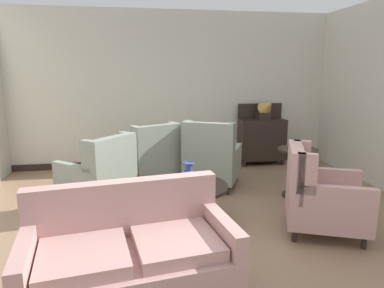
% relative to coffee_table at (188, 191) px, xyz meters
% --- Properties ---
extents(ground, '(9.19, 9.19, 0.00)m').
position_rel_coffee_table_xyz_m(ground, '(0.15, -0.54, -0.40)').
color(ground, '#896B51').
extents(wall_back, '(6.31, 0.08, 2.93)m').
position_rel_coffee_table_xyz_m(wall_back, '(0.15, 2.75, 1.06)').
color(wall_back, beige).
rests_on(wall_back, ground).
extents(baseboard_back, '(6.15, 0.03, 0.12)m').
position_rel_coffee_table_xyz_m(baseboard_back, '(0.15, 2.69, -0.34)').
color(baseboard_back, black).
rests_on(baseboard_back, ground).
extents(coffee_table, '(0.96, 0.96, 0.48)m').
position_rel_coffee_table_xyz_m(coffee_table, '(0.00, 0.00, 0.00)').
color(coffee_table, black).
rests_on(coffee_table, ground).
extents(porcelain_vase, '(0.19, 0.19, 0.29)m').
position_rel_coffee_table_xyz_m(porcelain_vase, '(-0.00, -0.04, 0.21)').
color(porcelain_vase, '#384C93').
rests_on(porcelain_vase, coffee_table).
extents(settee, '(1.69, 1.04, 0.93)m').
position_rel_coffee_table_xyz_m(settee, '(-0.67, -1.41, 0.00)').
color(settee, tan).
rests_on(settee, ground).
extents(armchair_near_window, '(1.09, 1.14, 1.08)m').
position_rel_coffee_table_xyz_m(armchair_near_window, '(0.57, 1.23, 0.04)').
color(armchair_near_window, gray).
rests_on(armchair_near_window, ground).
extents(armchair_foreground_right, '(1.12, 1.12, 0.99)m').
position_rel_coffee_table_xyz_m(armchair_foreground_right, '(-1.10, 0.75, 0.02)').
color(armchair_foreground_right, gray).
rests_on(armchair_foreground_right, ground).
extents(armchair_beside_settee, '(1.09, 1.06, 1.00)m').
position_rel_coffee_table_xyz_m(armchair_beside_settee, '(1.44, -0.48, 0.02)').
color(armchair_beside_settee, tan).
rests_on(armchair_beside_settee, ground).
extents(armchair_far_left, '(1.06, 1.12, 1.04)m').
position_rel_coffee_table_xyz_m(armchair_far_left, '(-0.40, 1.45, 0.04)').
color(armchair_far_left, gray).
rests_on(armchair_far_left, ground).
extents(side_table, '(0.57, 0.57, 0.73)m').
position_rel_coffee_table_xyz_m(side_table, '(1.70, 0.62, 0.04)').
color(side_table, black).
rests_on(side_table, ground).
extents(sideboard, '(0.90, 0.37, 1.20)m').
position_rel_coffee_table_xyz_m(sideboard, '(1.85, 2.45, 0.11)').
color(sideboard, black).
rests_on(sideboard, ground).
extents(gramophone, '(0.41, 0.46, 0.47)m').
position_rel_coffee_table_xyz_m(gramophone, '(1.89, 2.37, 0.72)').
color(gramophone, black).
rests_on(gramophone, sideboard).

